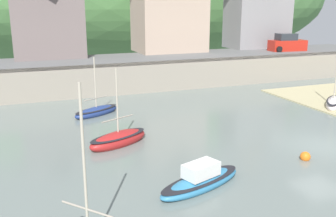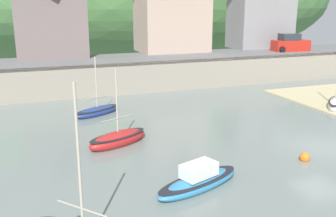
{
  "view_description": "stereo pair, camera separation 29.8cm",
  "coord_description": "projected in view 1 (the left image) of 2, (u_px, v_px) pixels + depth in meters",
  "views": [
    {
      "loc": [
        -14.97,
        -15.36,
        7.4
      ],
      "look_at": [
        -7.09,
        4.87,
        1.58
      ],
      "focal_mm": 41.26,
      "sensor_mm": 36.0,
      "label": 1
    },
    {
      "loc": [
        -14.69,
        -15.46,
        7.4
      ],
      "look_at": [
        -7.09,
        4.87,
        1.58
      ],
      "focal_mm": 41.26,
      "sensor_mm": 36.0,
      "label": 2
    }
  ],
  "objects": [
    {
      "name": "sailboat_blue_trim",
      "position": [
        97.0,
        111.0,
        26.92
      ],
      "size": [
        3.74,
        2.77,
        4.18
      ],
      "rotation": [
        0.0,
        0.0,
        0.51
      ],
      "color": "navy",
      "rests_on": "ground"
    },
    {
      "name": "quay_seawall",
      "position": [
        189.0,
        71.0,
        36.39
      ],
      "size": [
        48.0,
        9.4,
        2.4
      ],
      "color": "gray",
      "rests_on": "ground"
    },
    {
      "name": "fishing_boat_green",
      "position": [
        201.0,
        181.0,
        16.16
      ],
      "size": [
        4.52,
        2.61,
        1.23
      ],
      "rotation": [
        0.0,
        0.0,
        0.34
      ],
      "color": "teal",
      "rests_on": "ground"
    },
    {
      "name": "motorboat_with_cabin",
      "position": [
        333.0,
        103.0,
        28.96
      ],
      "size": [
        3.47,
        3.32,
        4.78
      ],
      "rotation": [
        0.0,
        0.0,
        0.75
      ],
      "color": "silver",
      "rests_on": "ground"
    },
    {
      "name": "parked_car_near_slipway",
      "position": [
        287.0,
        44.0,
        43.54
      ],
      "size": [
        4.26,
        2.15,
        1.95
      ],
      "rotation": [
        0.0,
        0.0,
        -0.11
      ],
      "color": "#B52116",
      "rests_on": "ground"
    },
    {
      "name": "waterfront_building_centre",
      "position": [
        169.0,
        2.0,
        42.0
      ],
      "size": [
        7.62,
        5.69,
        10.51
      ],
      "color": "tan",
      "rests_on": "ground"
    },
    {
      "name": "mooring_buoy",
      "position": [
        305.0,
        157.0,
        19.08
      ],
      "size": [
        0.51,
        0.51,
        0.51
      ],
      "color": "orange",
      "rests_on": "ground"
    },
    {
      "name": "sailboat_far_left",
      "position": [
        118.0,
        139.0,
        21.12
      ],
      "size": [
        3.91,
        2.72,
        4.43
      ],
      "rotation": [
        0.0,
        0.0,
        0.43
      ],
      "color": "#A72020",
      "rests_on": "ground"
    },
    {
      "name": "waterfront_building_left",
      "position": [
        46.0,
        13.0,
        37.75
      ],
      "size": [
        6.95,
        5.97,
        8.35
      ],
      "color": "#6D605D",
      "rests_on": "ground"
    },
    {
      "name": "waterfront_building_right",
      "position": [
        258.0,
        10.0,
        46.25
      ],
      "size": [
        7.43,
        4.55,
        8.76
      ],
      "color": "gray",
      "rests_on": "ground"
    }
  ]
}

